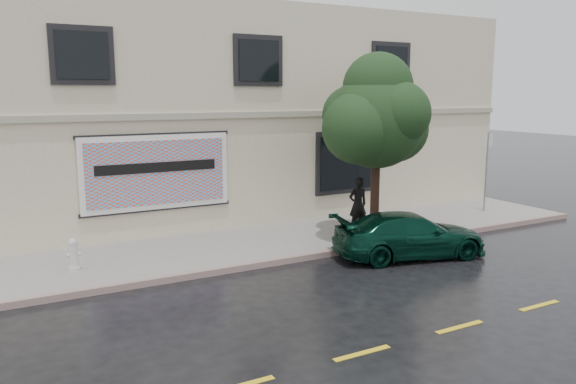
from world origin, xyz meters
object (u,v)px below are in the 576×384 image
car (410,235)px  street_tree (377,120)px  pedestrian (358,205)px  fire_hydrant (74,255)px

car → street_tree: street_tree is taller
car → pedestrian: size_ratio=2.44×
car → street_tree: bearing=8.1°
fire_hydrant → street_tree: bearing=2.3°
street_tree → fire_hydrant: (-8.13, 0.80, -2.97)m
car → fire_hydrant: (-7.96, 2.54, -0.07)m
pedestrian → street_tree: street_tree is taller
car → pedestrian: (0.03, 2.36, 0.39)m
pedestrian → fire_hydrant: (-7.98, 0.18, -0.46)m
pedestrian → fire_hydrant: bearing=2.8°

